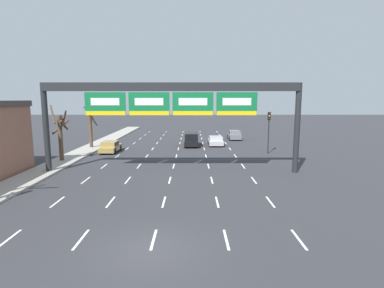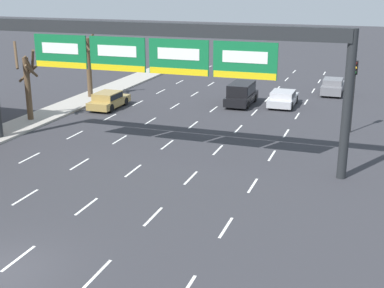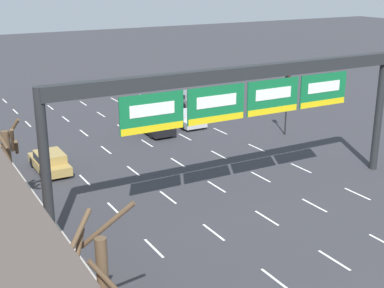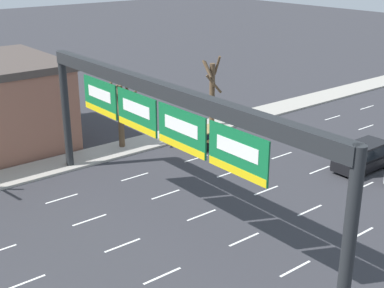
{
  "view_description": "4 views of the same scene",
  "coord_description": "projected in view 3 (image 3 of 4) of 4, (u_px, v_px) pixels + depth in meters",
  "views": [
    {
      "loc": [
        1.74,
        -11.78,
        6.31
      ],
      "look_at": [
        1.69,
        12.21,
        2.7
      ],
      "focal_mm": 28.0,
      "sensor_mm": 36.0,
      "label": 1
    },
    {
      "loc": [
        11.88,
        -13.61,
        9.97
      ],
      "look_at": [
        3.26,
        11.32,
        1.76
      ],
      "focal_mm": 50.0,
      "sensor_mm": 36.0,
      "label": 2
    },
    {
      "loc": [
        -16.07,
        -9.4,
        12.32
      ],
      "look_at": [
        -0.79,
        17.63,
        2.39
      ],
      "focal_mm": 50.0,
      "sensor_mm": 36.0,
      "label": 3
    },
    {
      "loc": [
        19.77,
        -0.55,
        13.56
      ],
      "look_at": [
        -2.69,
        17.48,
        2.99
      ],
      "focal_mm": 50.0,
      "sensor_mm": 36.0,
      "label": 4
    }
  ],
  "objects": [
    {
      "name": "lane_dashes",
      "position": [
        240.0,
        201.0,
        30.27
      ],
      "size": [
        13.32,
        67.0,
        0.01
      ],
      "color": "white",
      "rests_on": "ground_plane"
    },
    {
      "name": "sign_gantry",
      "position": [
        243.0,
        93.0,
        28.41
      ],
      "size": [
        21.88,
        0.7,
        7.67
      ],
      "color": "#232628",
      "rests_on": "ground_plane"
    },
    {
      "name": "suv_black",
      "position": [
        153.0,
        121.0,
        43.01
      ],
      "size": [
        1.89,
        4.53,
        1.8
      ],
      "color": "black",
      "rests_on": "ground_plane"
    },
    {
      "name": "car_grey",
      "position": [
        187.0,
        99.0,
        51.75
      ],
      "size": [
        1.82,
        4.06,
        1.43
      ],
      "color": "slate",
      "rests_on": "ground_plane"
    },
    {
      "name": "car_gold",
      "position": [
        50.0,
        161.0,
        34.65
      ],
      "size": [
        1.83,
        4.28,
        1.33
      ],
      "color": "#A88947",
      "rests_on": "ground_plane"
    },
    {
      "name": "car_silver",
      "position": [
        186.0,
        118.0,
        45.2
      ],
      "size": [
        1.96,
        4.21,
        1.26
      ],
      "color": "#B7B7BC",
      "rests_on": "ground_plane"
    },
    {
      "name": "traffic_light_near_gantry",
      "position": [
        287.0,
        92.0,
        41.79
      ],
      "size": [
        0.3,
        0.35,
        4.83
      ],
      "color": "black",
      "rests_on": "ground_plane"
    },
    {
      "name": "tree_bare_third",
      "position": [
        8.0,
        163.0,
        27.86
      ],
      "size": [
        1.96,
        2.09,
        5.58
      ],
      "color": "brown",
      "rests_on": "sidewalk_left"
    }
  ]
}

